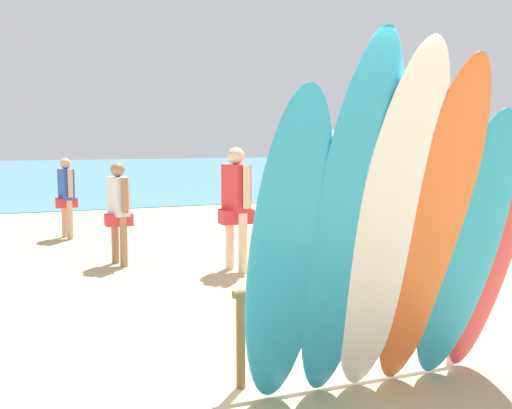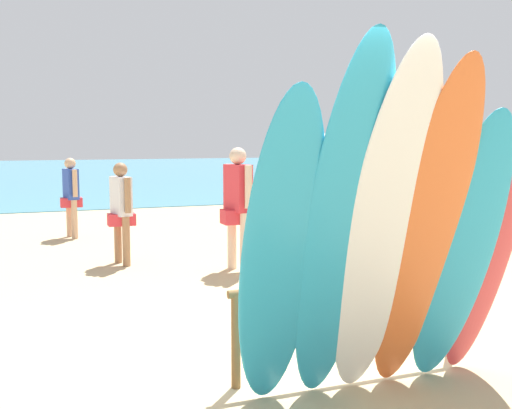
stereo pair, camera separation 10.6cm
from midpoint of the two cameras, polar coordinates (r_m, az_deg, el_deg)
ground at (r=18.37m, az=-14.13°, el=0.19°), size 60.00×60.00×0.00m
ocean_water at (r=36.34m, az=-18.06°, el=2.97°), size 60.00×40.00×0.02m
surfboard_rack at (r=4.97m, az=8.80°, el=-9.16°), size 2.10×0.07×0.75m
surfboard_teal_0 at (r=3.93m, az=2.21°, el=-5.00°), size 0.59×0.84×2.21m
surfboard_teal_1 at (r=4.00m, az=7.98°, el=-2.50°), size 0.57×0.97×2.53m
surfboard_white_2 at (r=4.13m, az=11.85°, el=-2.60°), size 0.62×1.01×2.49m
surfboard_orange_3 at (r=4.31m, az=15.47°, el=-2.87°), size 0.59×1.01×2.41m
surfboard_teal_4 at (r=4.60m, az=18.52°, el=-4.44°), size 0.62×0.88×2.09m
surfboard_red_5 at (r=4.87m, az=20.89°, el=-3.41°), size 0.50×0.79×2.18m
beachgoer_near_rack at (r=11.87m, az=-17.77°, el=1.12°), size 0.39×0.56×1.52m
beachgoer_midbeach at (r=6.95m, az=6.77°, el=-1.45°), size 0.60×0.31×1.64m
beachgoer_by_water at (r=8.48m, az=-2.26°, el=0.40°), size 0.46×0.65×1.75m
beachgoer_strolling at (r=9.13m, az=-13.22°, el=-0.18°), size 0.40×0.56×1.52m
beach_chair_red at (r=9.11m, az=16.21°, el=-3.16°), size 0.74×0.87×0.80m
beach_chair_blue at (r=7.85m, az=16.88°, el=-4.62°), size 0.53×0.71×0.82m
beach_umbrella at (r=7.95m, az=10.95°, el=6.93°), size 2.21×2.21×2.18m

